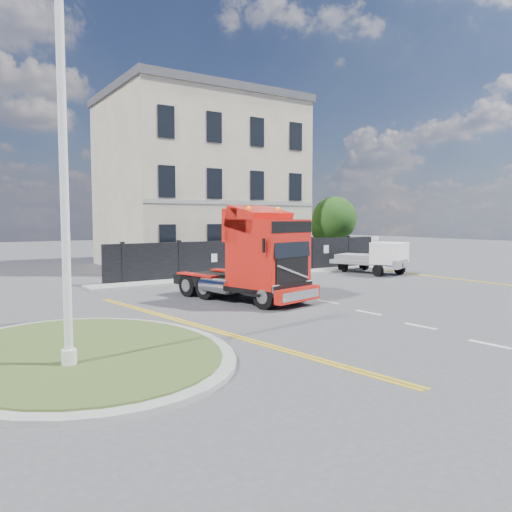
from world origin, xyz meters
TOP-DOWN VIEW (x-y plane):
  - ground at (0.00, 0.00)m, footprint 120.00×120.00m
  - traffic_island at (-7.00, -3.00)m, footprint 6.80×6.80m
  - hoarding_fence at (6.55, 9.00)m, footprint 18.80×0.25m
  - georgian_building at (6.00, 16.50)m, footprint 12.30×10.30m
  - tree at (14.38, 12.10)m, footprint 3.20×3.20m
  - pavement_far at (6.00, 8.10)m, footprint 20.00×1.60m
  - truck at (0.69, 1.15)m, footprint 3.55×6.37m
  - flatbed_pickup at (11.89, 5.05)m, footprint 3.32×4.94m
  - lamppost_island at (-7.50, -4.04)m, footprint 0.24×0.49m

SIDE VIEW (x-z plane):
  - ground at x=0.00m, z-range 0.00..0.00m
  - pavement_far at x=6.00m, z-range 0.00..0.12m
  - traffic_island at x=-7.00m, z-range 0.00..0.16m
  - hoarding_fence at x=6.55m, z-range 0.00..2.00m
  - flatbed_pickup at x=11.89m, z-range 0.07..1.95m
  - truck at x=0.69m, z-range -0.19..3.42m
  - tree at x=14.38m, z-range 0.65..5.45m
  - lamppost_island at x=-7.50m, z-range 0.16..8.03m
  - georgian_building at x=6.00m, z-range -0.63..12.17m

